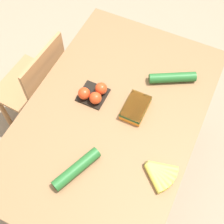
% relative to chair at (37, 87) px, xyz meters
% --- Properties ---
extents(ground_plane, '(12.00, 12.00, 0.00)m').
position_rel_chair_xyz_m(ground_plane, '(-0.14, -0.63, -0.46)').
color(ground_plane, gray).
extents(dining_table, '(1.38, 0.90, 0.77)m').
position_rel_chair_xyz_m(dining_table, '(-0.14, -0.63, 0.22)').
color(dining_table, olive).
rests_on(dining_table, ground_plane).
extents(chair, '(0.44, 0.42, 0.87)m').
position_rel_chair_xyz_m(chair, '(0.00, 0.00, 0.00)').
color(chair, '#A87547').
rests_on(chair, ground_plane).
extents(banana_bunch, '(0.16, 0.16, 0.04)m').
position_rel_chair_xyz_m(banana_bunch, '(-0.34, -0.97, 0.34)').
color(banana_bunch, brown).
rests_on(banana_bunch, dining_table).
extents(tomato_pack, '(0.15, 0.15, 0.08)m').
position_rel_chair_xyz_m(tomato_pack, '(-0.08, -0.49, 0.35)').
color(tomato_pack, black).
rests_on(tomato_pack, dining_table).
extents(carrot_bag, '(0.18, 0.12, 0.04)m').
position_rel_chair_xyz_m(carrot_bag, '(-0.06, -0.73, 0.34)').
color(carrot_bag, orange).
rests_on(carrot_bag, dining_table).
extents(cucumber_near, '(0.17, 0.25, 0.05)m').
position_rel_chair_xyz_m(cucumber_near, '(0.21, -0.84, 0.34)').
color(cucumber_near, '#236028').
rests_on(cucumber_near, dining_table).
extents(cucumber_far, '(0.26, 0.15, 0.05)m').
position_rel_chair_xyz_m(cucumber_far, '(-0.49, -0.61, 0.34)').
color(cucumber_far, '#236028').
rests_on(cucumber_far, dining_table).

